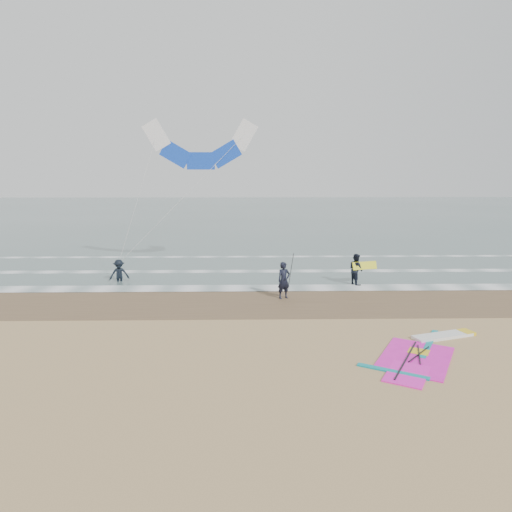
{
  "coord_description": "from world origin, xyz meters",
  "views": [
    {
      "loc": [
        -1.44,
        -13.2,
        5.57
      ],
      "look_at": [
        -1.1,
        5.0,
        2.2
      ],
      "focal_mm": 32.0,
      "sensor_mm": 36.0,
      "label": 1
    }
  ],
  "objects_px": {
    "person_wading": "(119,268)",
    "surf_kite": "(200,148)",
    "windsurf_rig": "(425,352)",
    "person_walking": "(356,269)",
    "person_standing": "(284,280)"
  },
  "relations": [
    {
      "from": "person_wading",
      "to": "surf_kite",
      "type": "relative_size",
      "value": 0.2
    },
    {
      "from": "windsurf_rig",
      "to": "surf_kite",
      "type": "distance_m",
      "value": 16.01
    },
    {
      "from": "person_walking",
      "to": "surf_kite",
      "type": "distance_m",
      "value": 10.51
    },
    {
      "from": "person_walking",
      "to": "surf_kite",
      "type": "relative_size",
      "value": 0.21
    },
    {
      "from": "person_walking",
      "to": "person_wading",
      "type": "xyz_separation_m",
      "value": [
        -11.98,
        0.78,
        -0.03
      ]
    },
    {
      "from": "person_wading",
      "to": "surf_kite",
      "type": "bearing_deg",
      "value": 16.87
    },
    {
      "from": "person_wading",
      "to": "surf_kite",
      "type": "height_order",
      "value": "surf_kite"
    },
    {
      "from": "surf_kite",
      "to": "person_standing",
      "type": "bearing_deg",
      "value": -54.1
    },
    {
      "from": "person_wading",
      "to": "surf_kite",
      "type": "xyz_separation_m",
      "value": [
        4.03,
        2.52,
        6.07
      ]
    },
    {
      "from": "windsurf_rig",
      "to": "person_standing",
      "type": "bearing_deg",
      "value": 122.06
    },
    {
      "from": "windsurf_rig",
      "to": "person_walking",
      "type": "height_order",
      "value": "person_walking"
    },
    {
      "from": "windsurf_rig",
      "to": "surf_kite",
      "type": "xyz_separation_m",
      "value": [
        -8.09,
        12.02,
        6.8
      ]
    },
    {
      "from": "person_standing",
      "to": "surf_kite",
      "type": "xyz_separation_m",
      "value": [
        -4.15,
        5.73,
        6.0
      ]
    },
    {
      "from": "person_walking",
      "to": "surf_kite",
      "type": "height_order",
      "value": "surf_kite"
    },
    {
      "from": "person_standing",
      "to": "person_wading",
      "type": "height_order",
      "value": "person_standing"
    }
  ]
}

